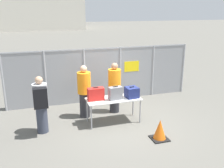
# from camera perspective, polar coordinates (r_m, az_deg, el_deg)

# --- Properties ---
(ground_plane) EXTENTS (120.00, 120.00, 0.00)m
(ground_plane) POSITION_cam_1_polar(r_m,az_deg,el_deg) (7.86, 1.99, -8.74)
(ground_plane) COLOR #605E56
(fence_section) EXTENTS (7.01, 0.07, 2.03)m
(fence_section) POSITION_cam_1_polar(r_m,az_deg,el_deg) (9.36, -2.11, 2.41)
(fence_section) COLOR #9EA0A5
(fence_section) RESTS_ON ground_plane
(inspection_table) EXTENTS (1.65, 0.69, 0.77)m
(inspection_table) POSITION_cam_1_polar(r_m,az_deg,el_deg) (7.61, 0.35, -3.84)
(inspection_table) COLOR silver
(inspection_table) RESTS_ON ground_plane
(suitcase_red) EXTENTS (0.48, 0.23, 0.40)m
(suitcase_red) POSITION_cam_1_polar(r_m,az_deg,el_deg) (7.42, -3.72, -2.31)
(suitcase_red) COLOR red
(suitcase_red) RESTS_ON inspection_table
(suitcase_grey) EXTENTS (0.42, 0.25, 0.42)m
(suitcase_grey) POSITION_cam_1_polar(r_m,az_deg,el_deg) (7.45, 0.76, -2.13)
(suitcase_grey) COLOR slate
(suitcase_grey) RESTS_ON inspection_table
(suitcase_navy) EXTENTS (0.40, 0.39, 0.35)m
(suitcase_navy) POSITION_cam_1_polar(r_m,az_deg,el_deg) (7.67, 4.55, -1.91)
(suitcase_navy) COLOR navy
(suitcase_navy) RESTS_ON inspection_table
(traveler_hooded) EXTENTS (0.41, 0.63, 1.65)m
(traveler_hooded) POSITION_cam_1_polar(r_m,az_deg,el_deg) (7.15, -15.97, -4.19)
(traveler_hooded) COLOR #383D4C
(traveler_hooded) RESTS_ON ground_plane
(security_worker_near) EXTENTS (0.42, 0.42, 1.71)m
(security_worker_near) POSITION_cam_1_polar(r_m,az_deg,el_deg) (8.33, 0.58, -0.70)
(security_worker_near) COLOR #2D2D33
(security_worker_near) RESTS_ON ground_plane
(security_worker_far) EXTENTS (0.42, 0.42, 1.72)m
(security_worker_far) POSITION_cam_1_polar(r_m,az_deg,el_deg) (7.97, -6.36, -1.58)
(security_worker_far) COLOR #2D2D33
(security_worker_far) RESTS_ON ground_plane
(utility_trailer) EXTENTS (3.84, 2.20, 0.71)m
(utility_trailer) POSITION_cam_1_polar(r_m,az_deg,el_deg) (12.60, 6.67, 3.09)
(utility_trailer) COLOR white
(utility_trailer) RESTS_ON ground_plane
(distant_hangar) EXTENTS (15.84, 12.02, 6.94)m
(distant_hangar) POSITION_cam_1_polar(r_m,az_deg,el_deg) (47.26, -17.53, 16.24)
(distant_hangar) COLOR beige
(distant_hangar) RESTS_ON ground_plane
(traffic_cone) EXTENTS (0.45, 0.45, 0.56)m
(traffic_cone) POSITION_cam_1_polar(r_m,az_deg,el_deg) (6.94, 10.87, -10.34)
(traffic_cone) COLOR black
(traffic_cone) RESTS_ON ground_plane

